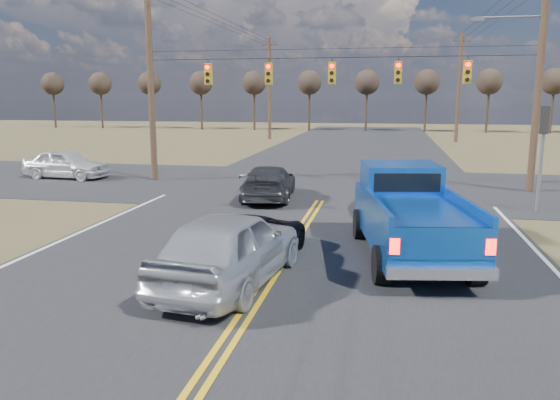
% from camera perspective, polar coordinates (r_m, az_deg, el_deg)
% --- Properties ---
extents(ground, '(160.00, 160.00, 0.00)m').
position_cam_1_polar(ground, '(9.35, -6.70, -16.35)').
color(ground, brown).
rests_on(ground, ground).
extents(road_main, '(14.00, 120.00, 0.02)m').
position_cam_1_polar(road_main, '(18.59, 2.70, -2.44)').
color(road_main, '#28282B').
rests_on(road_main, ground).
extents(road_cross, '(120.00, 12.00, 0.02)m').
position_cam_1_polar(road_cross, '(26.38, 5.25, 1.48)').
color(road_cross, '#28282B').
rests_on(road_cross, ground).
extents(signal_gantry, '(19.60, 4.83, 10.00)m').
position_cam_1_polar(signal_gantry, '(25.79, 6.53, 12.53)').
color(signal_gantry, '#473323').
rests_on(signal_gantry, ground).
extents(utility_poles, '(19.60, 58.32, 10.00)m').
position_cam_1_polar(utility_poles, '(25.06, 5.22, 12.98)').
color(utility_poles, '#473323').
rests_on(utility_poles, ground).
extents(treeline, '(87.00, 117.80, 7.40)m').
position_cam_1_polar(treeline, '(35.00, 6.97, 13.10)').
color(treeline, '#33261C').
rests_on(treeline, ground).
extents(pickup_truck, '(3.33, 6.54, 2.35)m').
position_cam_1_polar(pickup_truck, '(14.95, 13.37, -1.53)').
color(pickup_truck, black).
rests_on(pickup_truck, ground).
extents(silver_suv, '(2.74, 5.40, 1.76)m').
position_cam_1_polar(silver_suv, '(12.48, -5.25, -4.94)').
color(silver_suv, '#ABADB3').
rests_on(silver_suv, ground).
extents(black_suv, '(2.63, 4.62, 1.21)m').
position_cam_1_polar(black_suv, '(14.42, -2.99, -3.87)').
color(black_suv, black).
rests_on(black_suv, ground).
extents(white_car_queue, '(1.99, 4.65, 1.49)m').
position_cam_1_polar(white_car_queue, '(21.11, 12.38, 0.97)').
color(white_car_queue, silver).
rests_on(white_car_queue, ground).
extents(dgrey_car_queue, '(2.43, 5.02, 1.41)m').
position_cam_1_polar(dgrey_car_queue, '(22.79, -1.18, 1.84)').
color(dgrey_car_queue, '#303135').
rests_on(dgrey_car_queue, ground).
extents(cross_car_west, '(2.16, 4.61, 1.53)m').
position_cam_1_polar(cross_car_west, '(30.68, -21.46, 3.52)').
color(cross_car_west, silver).
rests_on(cross_car_west, ground).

